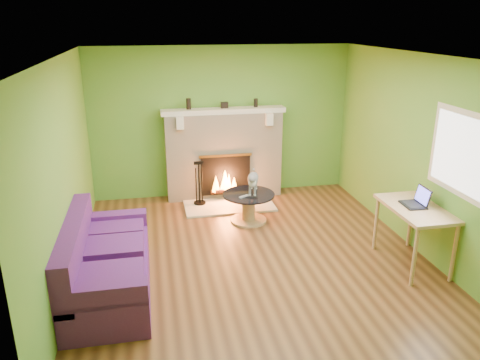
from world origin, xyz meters
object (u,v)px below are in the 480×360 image
(cat, at_px, (253,181))
(coffee_table, at_px, (249,205))
(sofa, at_px, (104,265))
(desk, at_px, (415,214))

(cat, bearing_deg, coffee_table, -131.09)
(coffee_table, bearing_deg, cat, 32.01)
(coffee_table, relative_size, cat, 1.35)
(sofa, height_order, coffee_table, sofa)
(coffee_table, height_order, desk, desk)
(sofa, distance_m, cat, 2.73)
(sofa, relative_size, coffee_table, 2.43)
(cat, bearing_deg, desk, -29.85)
(desk, bearing_deg, cat, 133.25)
(coffee_table, distance_m, desk, 2.51)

